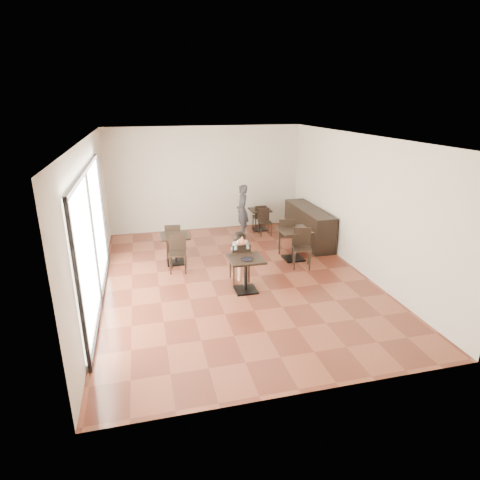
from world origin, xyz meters
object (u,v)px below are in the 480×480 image
object	(u,v)px
chair_mid_b	(302,249)
chair_left_a	(174,239)
child	(239,257)
cafe_table_back	(260,220)
chair_back_a	(259,217)
cafe_table_left	(176,249)
chair_back_b	(265,222)
cafe_table_mid	(294,245)
child_table	(246,274)
chair_left_b	(178,254)
child_chair	(239,262)
chair_mid_a	(286,235)
adult_patron	(242,210)

from	to	relation	value
chair_mid_b	chair_left_a	xyz separation A→B (m)	(-2.98, 1.58, -0.03)
child	chair_mid_b	xyz separation A→B (m)	(1.67, 0.38, -0.10)
cafe_table_back	chair_mid_b	xyz separation A→B (m)	(0.13, -3.17, 0.15)
chair_back_a	cafe_table_left	bearing A→B (deg)	38.53
chair_mid_b	chair_back_b	bearing A→B (deg)	110.79
cafe_table_mid	cafe_table_left	distance (m)	3.02
child_table	chair_left_b	world-z (taller)	chair_left_b
child_chair	cafe_table_mid	distance (m)	1.91
chair_back_a	cafe_table_back	bearing A→B (deg)	90.61
child_chair	chair_mid_b	world-z (taller)	chair_mid_b
chair_mid_a	chair_left_b	distance (m)	3.05
chair_mid_a	chair_mid_b	size ratio (longest dim) A/B	1.00
child	chair_left_a	size ratio (longest dim) A/B	1.30
child_table	chair_mid_a	size ratio (longest dim) A/B	0.79
child_chair	chair_left_a	bearing A→B (deg)	-56.10
cafe_table_left	chair_left_a	world-z (taller)	chair_left_a
cafe_table_left	chair_left_a	size ratio (longest dim) A/B	0.83
cafe_table_mid	cafe_table_left	world-z (taller)	cafe_table_mid
cafe_table_mid	cafe_table_back	world-z (taller)	cafe_table_mid
adult_patron	chair_left_a	distance (m)	2.57
cafe_table_left	chair_mid_b	bearing A→B (deg)	-19.00
chair_left_a	chair_back_b	bearing A→B (deg)	-152.59
cafe_table_mid	chair_mid_a	world-z (taller)	chair_mid_a
chair_mid_a	chair_mid_b	bearing A→B (deg)	107.87
child_chair	chair_back_b	bearing A→B (deg)	-117.19
child	chair_back_a	distance (m)	3.94
chair_mid_b	chair_back_a	distance (m)	3.25
chair_back_a	chair_left_b	bearing A→B (deg)	44.80
child_table	cafe_table_left	world-z (taller)	child_table
child	chair_mid_a	xyz separation A→B (m)	(1.67, 1.48, -0.10)
chair_back_a	chair_back_b	size ratio (longest dim) A/B	1.00
chair_back_a	child	bearing A→B (deg)	67.62
chair_back_b	child_table	bearing A→B (deg)	-112.85
cafe_table_mid	chair_mid_b	xyz separation A→B (m)	(0.00, -0.55, 0.08)
chair_left_a	chair_left_b	size ratio (longest dim) A/B	1.00
cafe_table_left	chair_left_b	world-z (taller)	chair_left_b
child	cafe_table_back	size ratio (longest dim) A/B	1.74
adult_patron	chair_back_a	world-z (taller)	adult_patron
cafe_table_back	chair_mid_b	size ratio (longest dim) A/B	0.69
child_chair	adult_patron	distance (m)	3.38
cafe_table_left	chair_back_a	bearing A→B (deg)	37.92
child_chair	chair_mid_a	size ratio (longest dim) A/B	0.96
chair_mid_b	chair_mid_a	bearing A→B (deg)	107.87
child	chair_mid_a	world-z (taller)	child
chair_mid_a	chair_back_a	size ratio (longest dim) A/B	1.20
child_table	chair_back_a	world-z (taller)	chair_back_a
chair_left_a	chair_back_b	world-z (taller)	chair_left_a
chair_left_b	chair_mid_b	bearing A→B (deg)	-1.75
adult_patron	chair_left_b	world-z (taller)	adult_patron
child_chair	chair_back_b	xyz separation A→B (m)	(1.54, 2.99, -0.06)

